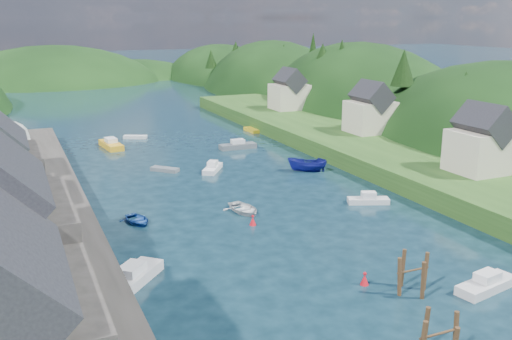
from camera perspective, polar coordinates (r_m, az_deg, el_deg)
name	(u,v)px	position (r m, az deg, el deg)	size (l,w,h in m)	color
ground	(196,161)	(84.46, -6.00, 0.91)	(600.00, 600.00, 0.00)	black
hillside_right	(357,148)	(127.53, 10.10, 2.14)	(36.00, 245.56, 48.00)	black
far_hills	(90,111)	(206.20, -16.27, 5.68)	(103.00, 68.00, 44.00)	black
hill_trees	(168,76)	(96.91, -8.77, 9.23)	(90.45, 146.14, 12.02)	black
quay_left	(33,257)	(51.94, -21.41, -8.06)	(12.00, 110.00, 2.00)	#2D2B28
boat_sheds	(0,160)	(68.87, -24.20, 0.95)	(7.00, 21.00, 7.50)	#2D2D30
terrace_right	(378,152)	(86.47, 12.08, 1.81)	(16.00, 120.00, 2.40)	#234719
right_bank_cottages	(364,111)	(93.98, 10.78, 5.80)	(9.00, 59.24, 8.41)	beige
piling_cluster_far	(412,277)	(45.81, 15.37, -10.30)	(2.90, 2.73, 3.67)	#382314
channel_buoy_near	(365,279)	(46.52, 10.81, -10.67)	(0.70, 0.70, 1.10)	#B50E18
channel_buoy_far	(253,221)	(58.08, -0.32, -5.09)	(0.70, 0.70, 1.10)	#B50E18
moored_boats	(251,212)	(60.33, -0.51, -4.21)	(37.18, 88.64, 2.09)	navy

